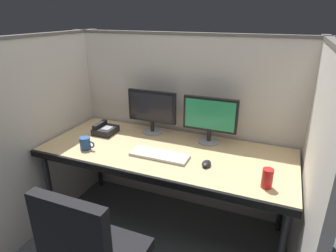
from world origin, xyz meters
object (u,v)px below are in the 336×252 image
Objects in this scene: monitor_left at (152,109)px; computer_mouse at (206,164)px; desk at (165,157)px; coffee_mug at (85,143)px; keyboard_main at (160,155)px; soda_can at (267,178)px; monitor_right at (210,117)px; desk_phone at (105,130)px.

monitor_left reaches higher than computer_mouse.
monitor_left is at bearing 129.85° from desk.
coffee_mug is (-0.33, -0.49, -0.17)m from monitor_left.
computer_mouse is (0.35, -0.10, 0.07)m from desk.
computer_mouse is at bearing -33.41° from monitor_left.
keyboard_main is 0.76m from soda_can.
desk is 4.42× the size of keyboard_main.
monitor_right is at bearing 46.02° from desk.
monitor_left reaches higher than soda_can.
desk_phone is at bearing 169.02° from desk.
monitor_right is 3.52× the size of soda_can.
coffee_mug is at bearing -170.13° from keyboard_main.
computer_mouse is 0.79× the size of soda_can.
coffee_mug is (-0.84, -0.48, -0.17)m from monitor_right.
coffee_mug is (-0.58, -0.10, 0.04)m from keyboard_main.
soda_can is at bearing -16.00° from desk.
monitor_left is 2.26× the size of desk_phone.
monitor_left and monitor_right have the same top height.
soda_can is (1.37, -0.34, 0.03)m from desk_phone.
keyboard_main is at bearing 179.64° from computer_mouse.
monitor_left is 0.62m from coffee_mug.
monitor_right is 0.98m from coffee_mug.
keyboard_main is 0.59m from coffee_mug.
keyboard_main is (0.00, -0.10, 0.06)m from desk.
computer_mouse is at bearing -0.36° from keyboard_main.
monitor_right is at bearing 29.60° from coffee_mug.
soda_can is (0.48, -0.49, -0.15)m from monitor_right.
monitor_right reaches higher than keyboard_main.
desk is 15.57× the size of soda_can.
desk is 19.79× the size of computer_mouse.
computer_mouse is at bearing -16.26° from desk.
desk is at bearing 19.31° from coffee_mug.
coffee_mug is 1.03× the size of soda_can.
monitor_left is at bearing 24.22° from desk_phone.
monitor_left is at bearing 122.28° from keyboard_main.
desk_phone is at bearing 167.07° from computer_mouse.
desk is 15.08× the size of coffee_mug.
monitor_left reaches higher than coffee_mug.
coffee_mug reaches higher than computer_mouse.
computer_mouse is 0.93m from coffee_mug.
monitor_right is 0.50m from keyboard_main.
monitor_left reaches higher than desk.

